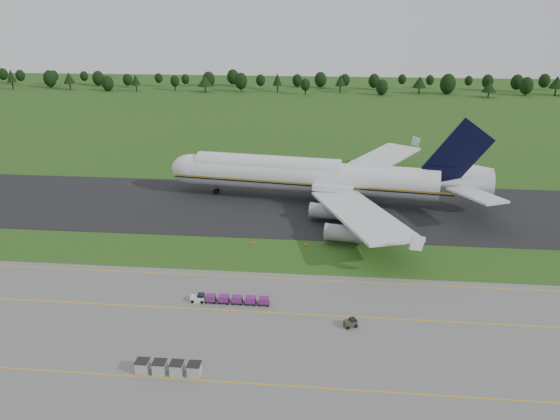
# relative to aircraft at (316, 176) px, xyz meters

# --- Properties ---
(ground) EXTENTS (600.00, 600.00, 0.00)m
(ground) POSITION_rel_aircraft_xyz_m (-10.66, -33.48, -6.59)
(ground) COLOR #274D17
(ground) RESTS_ON ground
(apron) EXTENTS (300.00, 52.00, 0.06)m
(apron) POSITION_rel_aircraft_xyz_m (-10.66, -67.48, -6.56)
(apron) COLOR slate
(apron) RESTS_ON ground
(taxiway) EXTENTS (300.00, 40.00, 0.08)m
(taxiway) POSITION_rel_aircraft_xyz_m (-10.66, -5.48, -6.55)
(taxiway) COLOR black
(taxiway) RESTS_ON ground
(apron_markings) EXTENTS (300.00, 30.20, 0.01)m
(apron_markings) POSITION_rel_aircraft_xyz_m (-10.66, -60.46, -6.53)
(apron_markings) COLOR #ECAE0D
(apron_markings) RESTS_ON apron
(tree_line) EXTENTS (528.14, 20.60, 11.95)m
(tree_line) POSITION_rel_aircraft_xyz_m (-0.71, 185.59, -0.40)
(tree_line) COLOR black
(tree_line) RESTS_ON ground
(aircraft) EXTENTS (82.53, 79.54, 23.09)m
(aircraft) POSITION_rel_aircraft_xyz_m (0.00, 0.00, 0.00)
(aircraft) COLOR silver
(aircraft) RESTS_ON ground
(baggage_train) EXTENTS (13.33, 1.42, 1.36)m
(baggage_train) POSITION_rel_aircraft_xyz_m (-12.52, -53.08, -5.80)
(baggage_train) COLOR white
(baggage_train) RESTS_ON apron
(utility_cart) EXTENTS (2.26, 1.87, 1.08)m
(utility_cart) POSITION_rel_aircraft_xyz_m (7.66, -58.37, -6.01)
(utility_cart) COLOR #2E3525
(utility_cart) RESTS_ON apron
(uld_row) EXTENTS (9.00, 1.80, 1.78)m
(uld_row) POSITION_rel_aircraft_xyz_m (-17.23, -72.39, -5.64)
(uld_row) COLOR #A7A7A7
(uld_row) RESTS_ON apron
(edge_markers) EXTENTS (11.54, 0.30, 0.60)m
(edge_markers) POSITION_rel_aircraft_xyz_m (-6.41, -28.44, -6.32)
(edge_markers) COLOR orange
(edge_markers) RESTS_ON ground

